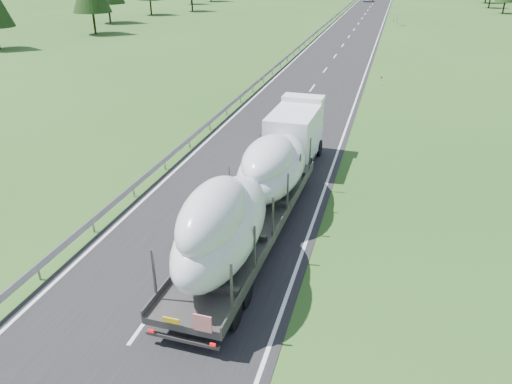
# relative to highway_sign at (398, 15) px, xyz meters

# --- Properties ---
(ground) EXTENTS (400.00, 400.00, 0.00)m
(ground) POSITION_rel_highway_sign_xyz_m (-7.20, -80.00, -1.81)
(ground) COLOR #274D19
(ground) RESTS_ON ground
(road_surface) EXTENTS (10.00, 400.00, 0.02)m
(road_surface) POSITION_rel_highway_sign_xyz_m (-7.20, 20.00, -1.80)
(road_surface) COLOR black
(road_surface) RESTS_ON ground
(guardrail) EXTENTS (0.10, 400.00, 0.76)m
(guardrail) POSITION_rel_highway_sign_xyz_m (-12.50, 19.94, -1.21)
(guardrail) COLOR slate
(guardrail) RESTS_ON ground
(highway_sign) EXTENTS (0.08, 0.90, 2.60)m
(highway_sign) POSITION_rel_highway_sign_xyz_m (0.00, 0.00, 0.00)
(highway_sign) COLOR slate
(highway_sign) RESTS_ON ground
(boat_truck) EXTENTS (3.34, 20.33, 4.76)m
(boat_truck) POSITION_rel_highway_sign_xyz_m (-5.07, -81.14, 0.61)
(boat_truck) COLOR white
(boat_truck) RESTS_ON ground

